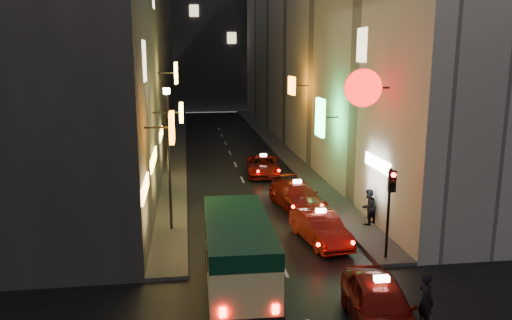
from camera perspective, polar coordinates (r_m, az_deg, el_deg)
name	(u,v)px	position (r m, az deg, el deg)	size (l,w,h in m)	color
building_left	(127,39)	(42.68, -14.56, 13.24)	(7.45, 52.00, 18.00)	#3C3936
building_right	(319,40)	(43.94, 7.25, 13.47)	(7.91, 52.00, 18.00)	#B8B3A9
building_far	(208,32)	(74.57, -5.54, 14.37)	(30.00, 10.00, 22.00)	#36353B
sidewalk_left	(177,147)	(43.12, -8.99, 1.53)	(1.50, 52.00, 0.15)	#4B4845
sidewalk_right	(275,144)	(43.78, 2.20, 1.82)	(1.50, 52.00, 0.15)	#4B4845
minibus	(238,247)	(16.55, -2.07, -9.90)	(2.16, 5.89, 2.52)	#F9F89B
taxi_near	(380,302)	(15.16, 14.02, -15.44)	(2.88, 5.64, 1.89)	maroon
taxi_second	(320,225)	(21.19, 7.37, -7.40)	(2.66, 5.03, 1.69)	maroon
taxi_third	(297,194)	(25.65, 4.72, -3.85)	(2.79, 5.19, 1.74)	maroon
taxi_far	(263,164)	(32.67, 0.85, -0.47)	(2.33, 4.77, 1.63)	maroon
pedestrian_crossing	(426,296)	(15.68, 18.87, -14.54)	(0.60, 0.39, 1.84)	black
pedestrian_sidewalk	(368,204)	(23.27, 12.73, -4.98)	(0.71, 0.44, 1.88)	black
traffic_light	(391,194)	(19.12, 15.14, -3.82)	(0.26, 0.43, 3.50)	black
lamp_post	(169,150)	(21.81, -9.95, 1.13)	(0.28, 0.28, 6.22)	black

